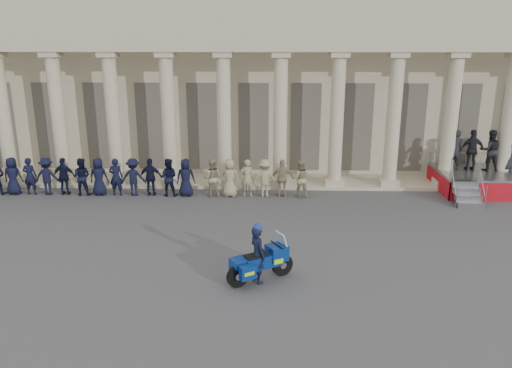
# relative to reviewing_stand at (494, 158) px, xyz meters

# --- Properties ---
(ground) EXTENTS (90.00, 90.00, 0.00)m
(ground) POSITION_rel_reviewing_stand_xyz_m (-11.18, -7.78, -1.57)
(ground) COLOR #3F3F42
(ground) RESTS_ON ground
(building) EXTENTS (40.00, 12.50, 9.00)m
(building) POSITION_rel_reviewing_stand_xyz_m (-11.18, 6.97, 2.96)
(building) COLOR tan
(building) RESTS_ON ground
(officer_rank) EXTENTS (16.38, 0.65, 1.72)m
(officer_rank) POSITION_rel_reviewing_stand_xyz_m (-16.84, -1.29, -0.71)
(officer_rank) COLOR black
(officer_rank) RESTS_ON ground
(reviewing_stand) EXTENTS (4.63, 4.35, 2.84)m
(reviewing_stand) POSITION_rel_reviewing_stand_xyz_m (0.00, 0.00, 0.00)
(reviewing_stand) COLOR gray
(reviewing_stand) RESTS_ON ground
(motorcycle) EXTENTS (1.94, 1.45, 1.40)m
(motorcycle) POSITION_rel_reviewing_stand_xyz_m (-10.54, -9.42, -0.96)
(motorcycle) COLOR black
(motorcycle) RESTS_ON ground
(rider) EXTENTS (0.68, 0.75, 1.82)m
(rider) POSITION_rel_reviewing_stand_xyz_m (-10.64, -9.49, -0.67)
(rider) COLOR black
(rider) RESTS_ON ground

